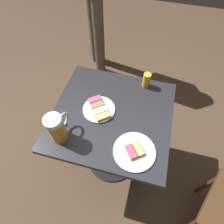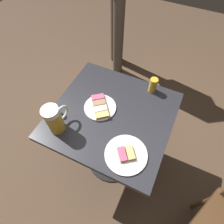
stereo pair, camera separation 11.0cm
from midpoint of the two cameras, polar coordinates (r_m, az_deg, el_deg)
name	(u,v)px [view 1 (the left image)]	position (r m, az deg, el deg)	size (l,w,h in m)	color
ground_plane	(112,157)	(1.77, -1.83, -13.73)	(6.00, 6.00, 0.00)	#4C3828
cafe_table	(112,128)	(1.27, -2.49, -5.07)	(0.67, 0.70, 0.73)	black
plate_near	(99,109)	(1.13, -6.76, 0.79)	(0.19, 0.19, 0.03)	white
plate_far	(134,151)	(1.00, 3.61, -12.02)	(0.22, 0.22, 0.03)	white
beer_mug	(57,128)	(1.02, -19.33, -4.78)	(0.15, 0.09, 0.18)	gold
beer_glass_small	(146,80)	(1.23, 7.85, 9.37)	(0.05, 0.05, 0.10)	gold
salt_shaker	(55,118)	(1.13, -19.72, -1.86)	(0.03, 0.03, 0.07)	silver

